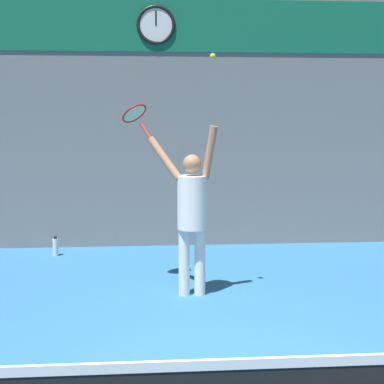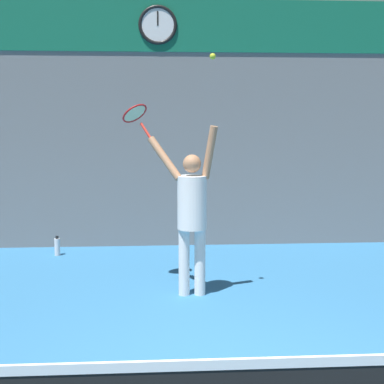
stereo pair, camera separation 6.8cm
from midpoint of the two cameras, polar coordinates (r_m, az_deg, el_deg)
back_wall at (r=8.78m, az=0.01°, el=10.49°), size 18.00×0.10×5.00m
sponsor_banner at (r=8.84m, az=0.04°, el=17.33°), size 7.33×0.02×0.82m
scoreboard_clock at (r=8.79m, az=-4.10°, el=17.36°), size 0.61×0.06×0.61m
tennis_player at (r=6.24m, az=-0.36°, el=-1.84°), size 0.84×0.49×2.00m
tennis_racket at (r=6.56m, az=-6.38°, el=8.18°), size 0.42×0.43×0.43m
tennis_ball at (r=6.06m, az=1.90°, el=14.26°), size 0.07×0.07×0.07m
water_bottle at (r=8.50m, az=-14.58°, el=-5.68°), size 0.09×0.09×0.31m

